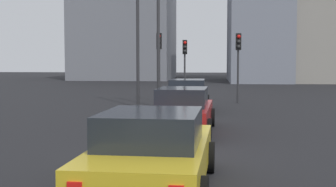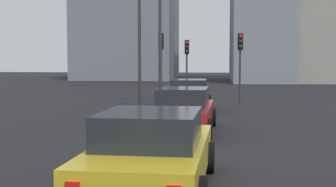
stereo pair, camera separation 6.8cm
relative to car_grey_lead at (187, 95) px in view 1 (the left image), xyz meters
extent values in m
cube|color=black|center=(-10.33, -0.18, -0.81)|extent=(160.00, 160.00, 0.20)
cube|color=slate|center=(0.06, 0.00, -0.14)|extent=(4.58, 1.79, 0.62)
cube|color=#1E232B|center=(-0.17, 0.00, 0.46)|extent=(2.06, 1.57, 0.58)
cylinder|color=black|center=(1.48, -0.89, -0.39)|extent=(0.64, 0.22, 0.64)
cylinder|color=black|center=(1.48, 0.89, -0.39)|extent=(0.64, 0.22, 0.64)
cylinder|color=black|center=(-1.36, -0.89, -0.39)|extent=(0.64, 0.22, 0.64)
cylinder|color=black|center=(-1.36, 0.89, -0.39)|extent=(0.64, 0.22, 0.64)
cube|color=red|center=(-2.25, -0.64, -0.03)|extent=(0.03, 0.20, 0.11)
cube|color=red|center=(-2.25, 0.64, -0.03)|extent=(0.03, 0.20, 0.11)
cube|color=maroon|center=(-6.54, -0.20, -0.14)|extent=(4.65, 1.90, 0.62)
cube|color=#1E232B|center=(-6.77, -0.19, 0.45)|extent=(2.12, 1.60, 0.57)
cylinder|color=black|center=(-5.15, -1.12, -0.39)|extent=(0.65, 0.25, 0.64)
cylinder|color=black|center=(-5.09, 0.61, -0.39)|extent=(0.65, 0.25, 0.64)
cylinder|color=black|center=(-8.00, -1.01, -0.39)|extent=(0.65, 0.25, 0.64)
cylinder|color=black|center=(-7.93, 0.72, -0.39)|extent=(0.65, 0.25, 0.64)
cube|color=red|center=(-8.87, -0.73, -0.03)|extent=(0.04, 0.20, 0.11)
cube|color=red|center=(-8.82, 0.51, -0.03)|extent=(0.04, 0.20, 0.11)
cube|color=gold|center=(-13.31, -0.08, -0.15)|extent=(4.65, 2.03, 0.61)
cube|color=#1E232B|center=(-13.54, -0.08, 0.45)|extent=(2.12, 1.72, 0.57)
cylinder|color=black|center=(-11.93, -1.07, -0.39)|extent=(0.65, 0.24, 0.64)
cylinder|color=black|center=(-11.86, 0.80, -0.39)|extent=(0.65, 0.24, 0.64)
cube|color=red|center=(-15.60, 0.67, -0.04)|extent=(0.04, 0.20, 0.11)
cylinder|color=#2D2D30|center=(4.53, 1.83, 0.77)|extent=(0.11, 0.11, 2.97)
cube|color=black|center=(4.47, 1.84, 2.71)|extent=(0.22, 0.29, 0.90)
sphere|color=red|center=(4.36, 1.85, 2.98)|extent=(0.20, 0.20, 0.20)
sphere|color=black|center=(4.36, 1.85, 2.71)|extent=(0.20, 0.20, 0.20)
sphere|color=black|center=(4.36, 1.85, 2.44)|extent=(0.20, 0.20, 0.20)
cylinder|color=#2D2D30|center=(3.89, -2.54, 0.73)|extent=(0.11, 0.11, 2.89)
cube|color=black|center=(3.83, -2.54, 2.63)|extent=(0.23, 0.30, 0.90)
sphere|color=red|center=(3.72, -2.55, 2.90)|extent=(0.20, 0.20, 0.20)
sphere|color=black|center=(3.72, -2.55, 2.63)|extent=(0.20, 0.20, 0.20)
sphere|color=black|center=(3.72, -2.55, 2.36)|extent=(0.20, 0.20, 0.20)
cylinder|color=#2D2D30|center=(7.99, 0.60, 0.65)|extent=(0.11, 0.11, 2.73)
cube|color=black|center=(7.93, 0.59, 2.47)|extent=(0.24, 0.31, 0.90)
sphere|color=red|center=(7.82, 0.57, 2.74)|extent=(0.20, 0.20, 0.20)
sphere|color=black|center=(7.82, 0.57, 2.47)|extent=(0.20, 0.20, 0.20)
sphere|color=black|center=(7.82, 0.57, 2.20)|extent=(0.20, 0.20, 0.20)
cylinder|color=#2D2D30|center=(1.38, 2.55, 2.72)|extent=(0.16, 0.16, 6.85)
cylinder|color=#2D2D30|center=(1.52, 1.54, 2.31)|extent=(0.16, 0.16, 6.05)
cube|color=gray|center=(31.74, -14.18, 7.71)|extent=(13.00, 9.74, 16.83)
cube|color=gray|center=(31.33, -6.18, 8.03)|extent=(13.25, 6.29, 17.47)
cube|color=slate|center=(37.38, 9.82, 5.86)|extent=(13.99, 11.80, 13.13)
camera|label=1|loc=(-21.39, -1.11, 1.60)|focal=49.33mm
camera|label=2|loc=(-21.38, -1.18, 1.60)|focal=49.33mm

